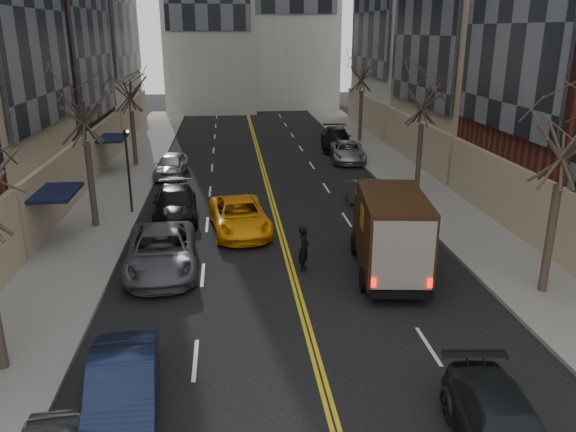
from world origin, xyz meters
The scene contains 19 objects.
sidewalk_left centered at (-9.00, 27.00, 0.07)m, with size 4.00×66.00×0.15m, color slate.
sidewalk_right centered at (9.00, 27.00, 0.07)m, with size 4.00×66.00×0.15m, color slate.
tree_lf_mid centered at (-8.80, 20.00, 6.60)m, with size 3.20×3.20×8.91m.
tree_lf_far centered at (-8.80, 33.00, 6.02)m, with size 3.20×3.20×8.12m.
tree_rt_near centered at (8.80, 11.00, 6.45)m, with size 3.20×3.20×8.71m.
tree_rt_mid centered at (8.80, 25.00, 6.17)m, with size 3.20×3.20×8.32m.
tree_rt_far centered at (8.80, 40.00, 6.74)m, with size 3.20×3.20×9.11m.
traffic_signal centered at (-7.39, 22.00, 2.82)m, with size 0.29×0.26×4.70m.
ups_truck centered at (3.75, 13.40, 1.68)m, with size 3.07×6.32×3.33m.
observer_sedan centered at (3.50, 3.30, 0.69)m, with size 2.40×4.91×1.37m.
taxi centered at (-1.93, 18.87, 0.76)m, with size 2.53×5.48×1.52m, color #FFA60A.
pedestrian centered at (0.51, 14.06, 0.92)m, with size 0.67×0.44×1.84m, color black.
parked_lf_b centered at (-5.10, 5.71, 0.76)m, with size 1.61×4.62×1.52m, color #101832.
parked_lf_c centered at (-5.10, 14.64, 0.81)m, with size 2.68×5.81×1.61m, color #4F5157.
parked_lf_d centered at (-5.10, 21.15, 0.76)m, with size 2.14×5.27×1.53m, color black.
parked_lf_e centered at (-6.07, 29.90, 0.76)m, with size 1.80×4.46×1.52m, color #9FA1A7.
parked_rt_a centered at (5.10, 21.22, 0.76)m, with size 1.61×4.63×1.53m, color #4D4F55.
parked_rt_b centered at (6.30, 33.04, 0.71)m, with size 2.34×5.08×1.41m, color #989B9F.
parked_rt_c centered at (6.30, 37.63, 0.82)m, with size 2.29×5.64×1.64m, color black.
Camera 1 is at (-2.34, -6.34, 9.12)m, focal length 35.00 mm.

